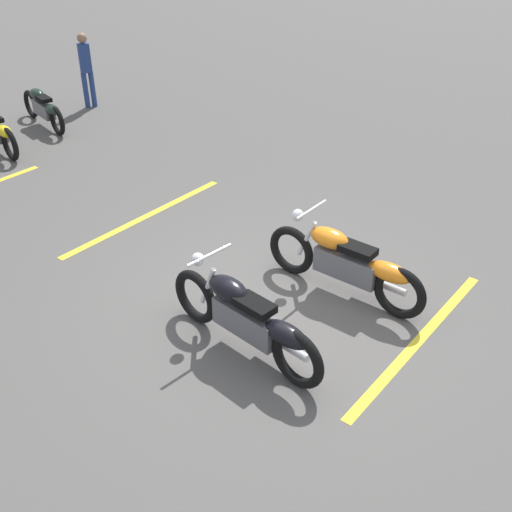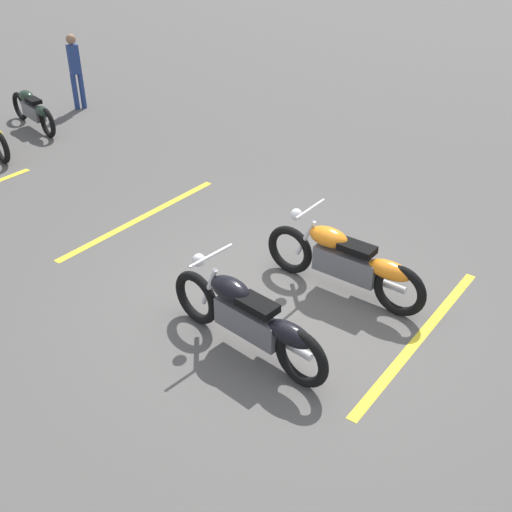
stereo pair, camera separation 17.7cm
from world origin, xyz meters
TOP-DOWN VIEW (x-y plane):
  - ground_plane at (0.00, 0.00)m, footprint 60.00×60.00m
  - motorcycle_bright_foreground at (-0.45, -0.81)m, footprint 2.23×0.62m
  - motorcycle_dark_foreground at (-0.21, 0.81)m, footprint 2.23×0.62m
  - motorcycle_row_far_left at (7.67, -2.06)m, footprint 1.95×0.53m
  - bystander_near_row at (8.00, -3.48)m, footprint 0.25×0.28m
  - parking_stripe_near at (-1.60, -0.58)m, footprint 0.16×3.20m
  - parking_stripe_mid at (3.05, -0.65)m, footprint 0.16×3.20m

SIDE VIEW (x-z plane):
  - ground_plane at x=0.00m, z-range 0.00..0.00m
  - parking_stripe_near at x=-1.60m, z-range 0.00..0.01m
  - parking_stripe_mid at x=3.05m, z-range 0.00..0.01m
  - motorcycle_row_far_left at x=7.67m, z-range 0.03..0.78m
  - motorcycle_bright_foreground at x=-0.45m, z-range -0.06..0.98m
  - motorcycle_dark_foreground at x=-0.21m, z-range -0.06..0.98m
  - bystander_near_row at x=8.00m, z-range 0.09..1.72m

